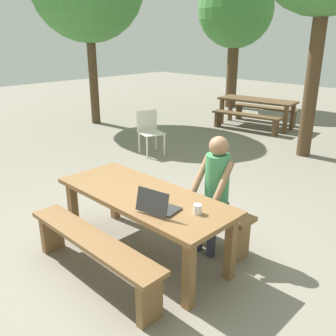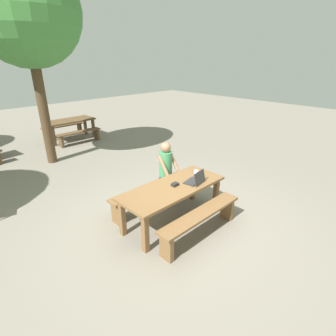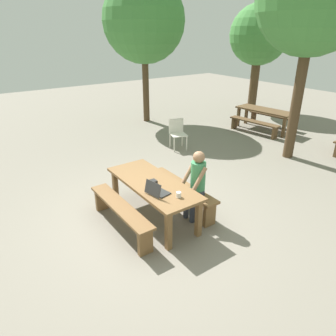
# 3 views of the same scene
# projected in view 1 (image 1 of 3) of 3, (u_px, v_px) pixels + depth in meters

# --- Properties ---
(ground_plane) EXTENTS (30.00, 30.00, 0.00)m
(ground_plane) POSITION_uv_depth(u_px,v_px,m) (145.00, 253.00, 4.12)
(ground_plane) COLOR gray
(picnic_table_front) EXTENTS (2.04, 0.81, 0.73)m
(picnic_table_front) POSITION_uv_depth(u_px,v_px,m) (143.00, 202.00, 3.91)
(picnic_table_front) COLOR brown
(picnic_table_front) RESTS_ON ground
(bench_near) EXTENTS (1.80, 0.30, 0.48)m
(bench_near) POSITION_uv_depth(u_px,v_px,m) (93.00, 249.00, 3.55)
(bench_near) COLOR brown
(bench_near) RESTS_ON ground
(bench_far) EXTENTS (1.80, 0.30, 0.48)m
(bench_far) POSITION_uv_depth(u_px,v_px,m) (185.00, 206.00, 4.44)
(bench_far) COLOR brown
(bench_far) RESTS_ON ground
(laptop) EXTENTS (0.39, 0.34, 0.24)m
(laptop) POSITION_uv_depth(u_px,v_px,m) (157.00, 206.00, 3.46)
(laptop) COLOR #2D2D2D
(laptop) RESTS_ON picnic_table_front
(small_pouch) EXTENTS (0.13, 0.09, 0.06)m
(small_pouch) POSITION_uv_depth(u_px,v_px,m) (145.00, 192.00, 3.83)
(small_pouch) COLOR black
(small_pouch) RESTS_ON picnic_table_front
(coffee_mug) EXTENTS (0.08, 0.08, 0.09)m
(coffee_mug) POSITION_uv_depth(u_px,v_px,m) (198.00, 209.00, 3.43)
(coffee_mug) COLOR white
(coffee_mug) RESTS_ON picnic_table_front
(person_seated) EXTENTS (0.37, 0.39, 1.31)m
(person_seated) POSITION_uv_depth(u_px,v_px,m) (214.00, 186.00, 3.98)
(person_seated) COLOR #333847
(person_seated) RESTS_ON ground
(plastic_chair) EXTENTS (0.55, 0.55, 0.86)m
(plastic_chair) POSITION_uv_depth(u_px,v_px,m) (150.00, 131.00, 7.44)
(plastic_chair) COLOR silver
(plastic_chair) RESTS_ON ground
(picnic_table_mid) EXTENTS (2.03, 0.93, 0.72)m
(picnic_table_mid) POSITION_uv_depth(u_px,v_px,m) (257.00, 104.00, 9.58)
(picnic_table_mid) COLOR brown
(picnic_table_mid) RESTS_ON ground
(bench_mid_south) EXTENTS (1.79, 0.52, 0.43)m
(bench_mid_south) POSITION_uv_depth(u_px,v_px,m) (246.00, 118.00, 9.23)
(bench_mid_south) COLOR brown
(bench_mid_south) RESTS_ON ground
(bench_mid_north) EXTENTS (1.79, 0.52, 0.43)m
(bench_mid_north) POSITION_uv_depth(u_px,v_px,m) (265.00, 111.00, 10.13)
(bench_mid_north) COLOR brown
(bench_mid_north) RESTS_ON ground
(tree_right) EXTENTS (2.33, 2.33, 4.19)m
(tree_right) POSITION_uv_depth(u_px,v_px,m) (236.00, 10.00, 11.42)
(tree_right) COLOR #4C3823
(tree_right) RESTS_ON ground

